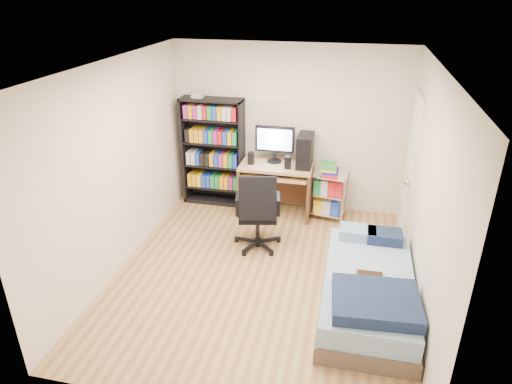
% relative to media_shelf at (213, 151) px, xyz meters
% --- Properties ---
extents(room, '(3.58, 4.08, 2.58)m').
position_rel_media_shelf_xyz_m(room, '(1.16, -1.84, 0.38)').
color(room, tan).
rests_on(room, ground).
extents(media_shelf, '(0.95, 0.32, 1.76)m').
position_rel_media_shelf_xyz_m(media_shelf, '(0.00, 0.00, 0.00)').
color(media_shelf, black).
rests_on(media_shelf, room).
extents(computer_desk, '(1.07, 0.62, 1.35)m').
position_rel_media_shelf_xyz_m(computer_desk, '(1.14, -0.14, -0.14)').
color(computer_desk, tan).
rests_on(computer_desk, room).
extents(office_chair, '(0.78, 0.78, 1.10)m').
position_rel_media_shelf_xyz_m(office_chair, '(0.98, -1.23, -0.52)').
color(office_chair, black).
rests_on(office_chair, room).
extents(wire_cart, '(0.59, 0.46, 0.87)m').
position_rel_media_shelf_xyz_m(wire_cart, '(1.81, -0.16, -0.30)').
color(wire_cart, silver).
rests_on(wire_cart, room).
extents(bed, '(0.96, 1.93, 0.55)m').
position_rel_media_shelf_xyz_m(bed, '(2.41, -2.20, -0.63)').
color(bed, brown).
rests_on(bed, room).
extents(door, '(0.12, 0.80, 2.00)m').
position_rel_media_shelf_xyz_m(door, '(2.88, -0.49, 0.13)').
color(door, silver).
rests_on(door, room).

